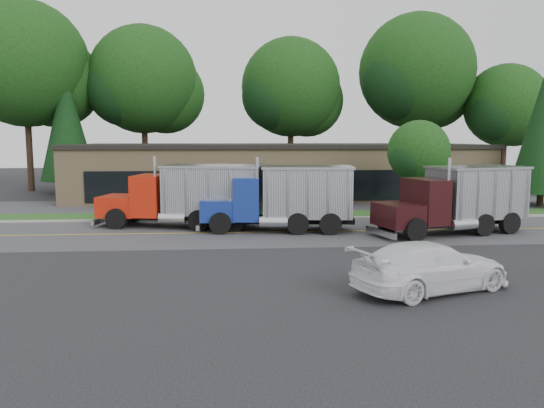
{
  "coord_description": "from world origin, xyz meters",
  "views": [
    {
      "loc": [
        -1.75,
        -17.67,
        4.82
      ],
      "look_at": [
        0.07,
        6.34,
        1.8
      ],
      "focal_mm": 35.0,
      "sensor_mm": 36.0,
      "label": 1
    }
  ],
  "objects_px": {
    "rally_car": "(431,267)",
    "dump_truck_maroon": "(459,198)",
    "dump_truck_blue": "(286,196)",
    "dump_truck_red": "(192,194)"
  },
  "relations": [
    {
      "from": "dump_truck_blue",
      "to": "rally_car",
      "type": "distance_m",
      "value": 11.69
    },
    {
      "from": "dump_truck_maroon",
      "to": "rally_car",
      "type": "xyz_separation_m",
      "value": [
        -5.16,
        -9.82,
        -1.03
      ]
    },
    {
      "from": "dump_truck_blue",
      "to": "dump_truck_maroon",
      "type": "relative_size",
      "value": 0.97
    },
    {
      "from": "dump_truck_blue",
      "to": "rally_car",
      "type": "height_order",
      "value": "dump_truck_blue"
    },
    {
      "from": "dump_truck_maroon",
      "to": "rally_car",
      "type": "height_order",
      "value": "dump_truck_maroon"
    },
    {
      "from": "dump_truck_blue",
      "to": "dump_truck_maroon",
      "type": "bearing_deg",
      "value": 177.66
    },
    {
      "from": "dump_truck_blue",
      "to": "rally_car",
      "type": "xyz_separation_m",
      "value": [
        3.46,
        -11.12,
        -1.03
      ]
    },
    {
      "from": "rally_car",
      "to": "dump_truck_maroon",
      "type": "bearing_deg",
      "value": -48.94
    },
    {
      "from": "dump_truck_red",
      "to": "rally_car",
      "type": "bearing_deg",
      "value": 134.99
    },
    {
      "from": "dump_truck_red",
      "to": "dump_truck_blue",
      "type": "relative_size",
      "value": 1.15
    }
  ]
}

